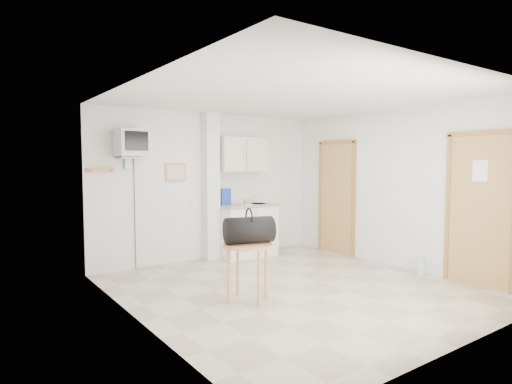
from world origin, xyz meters
TOP-DOWN VIEW (x-y plane):
  - ground at (0.00, 0.00)m, footprint 4.50×4.50m
  - room_envelope at (0.24, 0.09)m, footprint 4.24×4.54m
  - kitchenette at (0.57, 2.00)m, footprint 1.03×0.58m
  - crt_television at (-1.45, 2.02)m, footprint 0.44×0.45m
  - round_table at (-0.80, -0.07)m, footprint 0.59×0.59m
  - duffel_bag at (-0.75, -0.03)m, footprint 0.64×0.46m
  - water_bottle at (1.88, -0.62)m, footprint 0.11×0.11m

SIDE VIEW (x-z plane):
  - ground at x=0.00m, z-range 0.00..0.00m
  - water_bottle at x=1.88m, z-range -0.02..0.32m
  - round_table at x=-0.80m, z-range 0.25..0.94m
  - kitchenette at x=0.57m, z-range -0.25..1.85m
  - duffel_bag at x=-0.75m, z-range 0.64..1.07m
  - room_envelope at x=0.24m, z-range 0.26..2.81m
  - crt_television at x=-1.45m, z-range 0.86..3.01m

